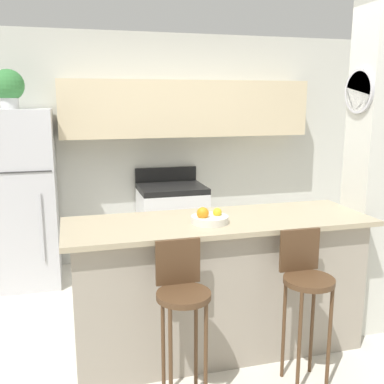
{
  "coord_description": "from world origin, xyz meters",
  "views": [
    {
      "loc": [
        -1.0,
        -2.92,
        1.84
      ],
      "look_at": [
        0.0,
        0.74,
        1.05
      ],
      "focal_mm": 42.0,
      "sensor_mm": 36.0,
      "label": 1
    }
  ],
  "objects": [
    {
      "name": "fruit_bowl",
      "position": [
        -0.1,
        -0.08,
        1.04
      ],
      "size": [
        0.26,
        0.26,
        0.12
      ],
      "color": "silver",
      "rests_on": "counter_bar"
    },
    {
      "name": "bar_stool_left",
      "position": [
        -0.41,
        -0.52,
        0.68
      ],
      "size": [
        0.32,
        0.32,
        1.02
      ],
      "color": "#4C331E",
      "rests_on": "ground_plane"
    },
    {
      "name": "bar_stool_right",
      "position": [
        0.41,
        -0.52,
        0.68
      ],
      "size": [
        0.32,
        0.32,
        1.02
      ],
      "color": "#4C331E",
      "rests_on": "ground_plane"
    },
    {
      "name": "stove_range",
      "position": [
        0.05,
        1.78,
        0.46
      ],
      "size": [
        0.71,
        0.62,
        1.07
      ],
      "color": "white",
      "rests_on": "ground_plane"
    },
    {
      "name": "ground_plane",
      "position": [
        0.0,
        0.0,
        0.0
      ],
      "size": [
        14.0,
        14.0,
        0.0
      ],
      "primitive_type": "plane",
      "color": "beige"
    },
    {
      "name": "counter_bar",
      "position": [
        0.0,
        0.0,
        0.5
      ],
      "size": [
        2.18,
        0.71,
        1.0
      ],
      "color": "gray",
      "rests_on": "ground_plane"
    },
    {
      "name": "pillar_right",
      "position": [
        1.26,
        0.01,
        1.28
      ],
      "size": [
        0.38,
        0.33,
        2.55
      ],
      "color": "silver",
      "rests_on": "ground_plane"
    },
    {
      "name": "wall_back",
      "position": [
        0.1,
        2.06,
        1.45
      ],
      "size": [
        5.6,
        0.38,
        2.55
      ],
      "color": "silver",
      "rests_on": "ground_plane"
    },
    {
      "name": "potted_plant_on_fridge",
      "position": [
        -1.53,
        1.73,
        1.95
      ],
      "size": [
        0.3,
        0.3,
        0.37
      ],
      "color": "silver",
      "rests_on": "refrigerator"
    },
    {
      "name": "refrigerator",
      "position": [
        -1.53,
        1.72,
        0.87
      ],
      "size": [
        0.75,
        0.73,
        1.75
      ],
      "color": "silver",
      "rests_on": "ground_plane"
    }
  ]
}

